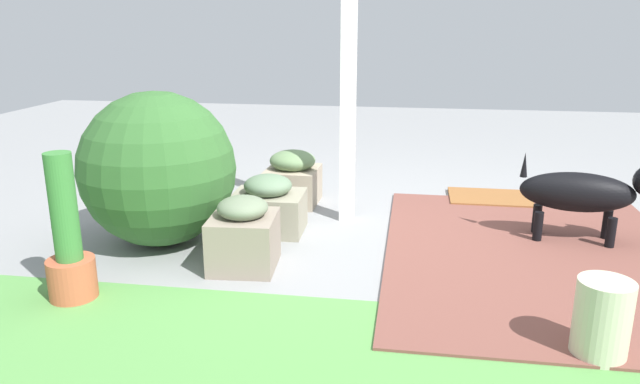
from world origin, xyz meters
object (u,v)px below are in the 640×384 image
Objects in this scene: porch_pillar at (349,45)px; doormat at (489,198)px; stone_planter_mid at (244,235)px; terracotta_pot_tall at (69,248)px; stone_planter_nearest at (293,178)px; stone_planter_near at (268,206)px; dog at (587,192)px; terracotta_pot_broad at (182,155)px; round_shrub at (158,169)px; ceramic_urn at (602,319)px.

doormat is at bearing -148.64° from porch_pillar.
stone_planter_mid is (0.49, 0.94, -1.02)m from porch_pillar.
doormat is at bearing -137.43° from terracotta_pot_tall.
stone_planter_nearest is 1.96m from terracotta_pot_tall.
terracotta_pot_tall is at bearing 56.61° from stone_planter_near.
terracotta_pot_broad is at bearing -16.92° from dog.
ceramic_urn is at bearing 157.19° from round_shrub.
ceramic_urn is at bearing 127.53° from porch_pillar.
round_shrub is 1.27× the size of terracotta_pot_tall.
stone_planter_near is 1.13× the size of stone_planter_mid.
doormat is (-1.52, -0.32, -0.18)m from stone_planter_nearest.
ceramic_urn is at bearing 176.17° from terracotta_pot_tall.
stone_planter_nearest reaches higher than doormat.
stone_planter_near is at bearing 34.00° from porch_pillar.
stone_planter_near is 0.76m from round_shrub.
porch_pillar is at bearing 155.21° from terracotta_pot_broad.
stone_planter_nearest is at bearing -92.88° from stone_planter_near.
stone_planter_near is 1.38× the size of ceramic_urn.
porch_pillar is 1.16m from stone_planter_nearest.
terracotta_pot_broad is (1.01, -1.63, 0.07)m from stone_planter_mid.
stone_planter_near is 0.56× the size of dog.
stone_planter_mid is 0.55× the size of terracotta_pot_tall.
ceramic_urn reaches higher than doormat.
terracotta_pot_broad is 2.57m from doormat.
stone_planter_nearest is 1.20m from round_shrub.
porch_pillar reaches higher than doormat.
stone_planter_near reaches higher than ceramic_urn.
stone_planter_mid reaches higher than ceramic_urn.
doormat is at bearing -149.37° from round_shrub.
porch_pillar is 5.07× the size of stone_planter_near.
porch_pillar is at bearing -52.47° from ceramic_urn.
terracotta_pot_tall is (0.13, 0.83, -0.21)m from round_shrub.
round_shrub is 1.40m from terracotta_pot_broad.
dog reaches higher than terracotta_pot_broad.
porch_pillar is 2.31m from ceramic_urn.
porch_pillar reaches higher than stone_planter_nearest.
porch_pillar is 1.90m from terracotta_pot_broad.
stone_planter_mid is 0.50× the size of dog.
porch_pillar is 5.14× the size of terracotta_pot_broad.
stone_planter_near is 0.61m from stone_planter_mid.
doormat is (-1.06, -0.65, -1.20)m from porch_pillar.
doormat is at bearing -147.79° from stone_planter_near.
ceramic_urn is 2.30m from doormat.
round_shrub is at bearing -25.94° from stone_planter_mid.
stone_planter_nearest is 0.66m from stone_planter_near.
terracotta_pot_tall is (1.24, 1.47, -0.94)m from porch_pillar.
dog is (-2.65, -0.41, -0.15)m from round_shrub.
terracotta_pot_broad is (1.00, -1.02, 0.09)m from stone_planter_near.
terracotta_pot_tall reaches higher than dog.
terracotta_pot_tall reaches higher than doormat.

